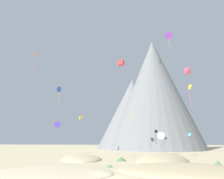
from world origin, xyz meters
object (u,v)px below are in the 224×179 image
(kite_lime_low, at_px, (132,117))
(kite_rainbow_mid, at_px, (188,71))
(bush_ridge_crest, at_px, (218,163))
(kite_green_mid, at_px, (161,62))
(kite_yellow_mid, at_px, (189,87))
(rock_massif, at_px, (148,99))
(kite_cyan_low, at_px, (189,135))
(bush_low_patch, at_px, (109,166))
(kite_red_mid, at_px, (121,63))
(kite_white_low, at_px, (161,135))
(kite_black_low, at_px, (156,134))
(kite_indigo_low, at_px, (58,125))
(kite_gold_low, at_px, (81,118))
(kite_violet_high, at_px, (169,36))
(kite_blue_mid, at_px, (59,89))
(kite_pink_mid, at_px, (135,104))
(kite_orange_mid, at_px, (34,54))
(bush_far_left, at_px, (121,159))

(kite_lime_low, distance_m, kite_rainbow_mid, 35.61)
(bush_ridge_crest, xyz_separation_m, kite_green_mid, (-8.43, 12.05, 25.27))
(kite_yellow_mid, bearing_deg, rock_massif, 164.10)
(bush_ridge_crest, relative_size, kite_cyan_low, 1.72)
(bush_low_patch, height_order, kite_red_mid, kite_red_mid)
(kite_cyan_low, relative_size, kite_white_low, 0.38)
(kite_black_low, xyz_separation_m, kite_indigo_low, (-33.60, 15.25, 3.74))
(bush_low_patch, relative_size, kite_cyan_low, 1.52)
(kite_gold_low, height_order, kite_violet_high, kite_violet_high)
(bush_low_patch, distance_m, kite_red_mid, 27.12)
(kite_gold_low, xyz_separation_m, kite_green_mid, (25.13, -11.10, 13.84))
(rock_massif, xyz_separation_m, kite_red_mid, (-9.31, -67.16, -2.69))
(kite_lime_low, distance_m, kite_blue_mid, 31.00)
(kite_lime_low, xyz_separation_m, kite_yellow_mid, (14.64, -35.13, 3.55))
(kite_black_low, relative_size, kite_pink_mid, 0.72)
(rock_massif, height_order, kite_white_low, rock_massif)
(kite_violet_high, relative_size, kite_orange_mid, 0.89)
(kite_violet_high, height_order, kite_white_low, kite_violet_high)
(kite_cyan_low, relative_size, kite_red_mid, 0.56)
(bush_low_patch, relative_size, kite_green_mid, 0.96)
(bush_low_patch, bearing_deg, bush_ridge_crest, 14.10)
(bush_far_left, bearing_deg, kite_gold_low, 132.06)
(kite_gold_low, height_order, kite_cyan_low, kite_gold_low)
(bush_far_left, bearing_deg, kite_pink_mid, 84.00)
(kite_red_mid, bearing_deg, kite_green_mid, 128.39)
(kite_orange_mid, bearing_deg, kite_cyan_low, 108.40)
(bush_ridge_crest, relative_size, kite_white_low, 0.65)
(kite_red_mid, relative_size, kite_pink_mid, 0.31)
(bush_far_left, distance_m, kite_black_low, 13.16)
(kite_green_mid, distance_m, kite_yellow_mid, 12.02)
(kite_cyan_low, bearing_deg, kite_lime_low, 50.23)
(kite_lime_low, xyz_separation_m, kite_red_mid, (-1.64, -33.90, 10.82))
(bush_far_left, relative_size, kite_gold_low, 0.83)
(rock_massif, height_order, kite_green_mid, rock_massif)
(kite_cyan_low, bearing_deg, kite_violet_high, 131.63)
(kite_yellow_mid, bearing_deg, kite_white_low, 168.40)
(kite_black_low, bearing_deg, bush_ridge_crest, 153.21)
(rock_massif, xyz_separation_m, kite_pink_mid, (-6.48, -37.91, -8.81))
(kite_green_mid, distance_m, kite_violet_high, 17.25)
(kite_green_mid, bearing_deg, bush_low_patch, 169.17)
(kite_blue_mid, height_order, kite_pink_mid, kite_blue_mid)
(kite_cyan_low, bearing_deg, kite_white_low, 78.68)
(kite_lime_low, xyz_separation_m, kite_indigo_low, (-26.58, -10.92, -3.34))
(kite_gold_low, xyz_separation_m, kite_yellow_mid, (30.81, -17.18, 5.16))
(kite_violet_high, bearing_deg, kite_cyan_low, -120.10)
(kite_orange_mid, bearing_deg, kite_blue_mid, 172.27)
(bush_ridge_crest, height_order, kite_black_low, kite_black_low)
(kite_black_low, distance_m, kite_lime_low, 28.01)
(kite_white_low, height_order, kite_rainbow_mid, kite_rainbow_mid)
(kite_gold_low, distance_m, kite_rainbow_mid, 35.87)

